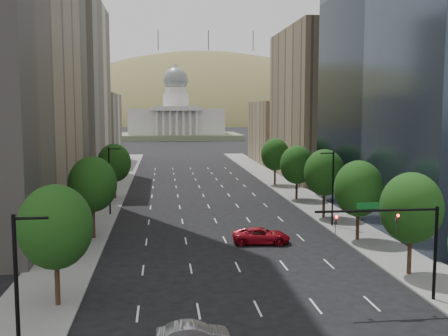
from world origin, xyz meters
name	(u,v)px	position (x,y,z in m)	size (l,w,h in m)	color
sidewalk_left	(90,223)	(-15.50, 60.00, 0.07)	(6.00, 200.00, 0.15)	slate
sidewalk_right	(335,217)	(15.50, 60.00, 0.07)	(6.00, 200.00, 0.15)	slate
midrise_cream_left	(67,91)	(-25.00, 103.00, 17.50)	(14.00, 30.00, 35.00)	beige
filler_left	(91,129)	(-25.00, 136.00, 9.00)	(14.00, 26.00, 18.00)	beige
parking_tan_right	(319,104)	(25.00, 100.00, 15.00)	(14.00, 30.00, 30.00)	#8C7759
filler_right	(282,132)	(25.00, 133.00, 8.00)	(14.00, 26.00, 16.00)	#8C7759
tree_right_1	(411,208)	(14.00, 36.00, 5.75)	(5.20, 5.20, 8.75)	#382316
tree_right_2	(359,189)	(14.00, 48.00, 5.60)	(5.20, 5.20, 8.61)	#382316
tree_right_3	(324,173)	(14.00, 60.00, 5.89)	(5.20, 5.20, 8.89)	#382316
tree_right_4	(297,165)	(14.00, 74.00, 5.46)	(5.20, 5.20, 8.46)	#382316
tree_right_5	(275,154)	(14.00, 90.00, 5.75)	(5.20, 5.20, 8.75)	#382316
tree_left_0	(55,227)	(-14.00, 32.00, 5.75)	(5.20, 5.20, 8.75)	#382316
tree_left_1	(92,184)	(-14.00, 52.00, 5.96)	(5.20, 5.20, 8.97)	#382316
tree_left_2	(114,163)	(-14.00, 78.00, 5.68)	(5.20, 5.20, 8.68)	#382316
streetlight_rn	(332,186)	(13.44, 55.00, 4.84)	(1.70, 0.20, 9.00)	black
streetlight_ls	(18,300)	(-13.44, 20.00, 4.84)	(1.70, 0.20, 9.00)	black
streetlight_ln	(110,179)	(-13.44, 65.00, 4.84)	(1.70, 0.20, 9.00)	black
traffic_signal	(403,232)	(10.53, 30.00, 5.17)	(9.12, 0.40, 7.38)	black
capitol	(176,121)	(0.00, 249.71, 8.58)	(60.00, 40.00, 35.20)	#596647
foothills	(199,155)	(34.67, 599.39, -37.78)	(720.00, 413.00, 263.00)	olive
car_silver	(194,335)	(-4.82, 24.46, 0.72)	(1.52, 4.35, 1.43)	gray
car_red_far	(261,236)	(3.60, 48.00, 0.83)	(2.77, 6.00, 1.67)	maroon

